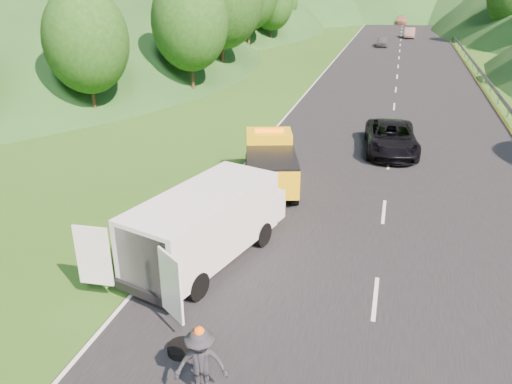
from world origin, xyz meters
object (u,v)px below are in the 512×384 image
(suitcase, at_px, (162,227))
(spare_tire, at_px, (182,352))
(white_van, at_px, (207,222))
(tow_truck, at_px, (270,162))
(woman, at_px, (199,223))
(child, at_px, (223,258))
(passing_suv, at_px, (390,152))

(suitcase, bearing_deg, spare_tire, -60.37)
(white_van, xyz_separation_m, suitcase, (-2.24, 1.20, -1.08))
(tow_truck, height_order, white_van, white_van)
(woman, bearing_deg, spare_tire, -171.59)
(child, height_order, spare_tire, child)
(tow_truck, height_order, suitcase, tow_truck)
(woman, bearing_deg, child, -151.59)
(suitcase, distance_m, spare_tire, 6.35)
(child, bearing_deg, woman, 146.04)
(white_van, xyz_separation_m, child, (0.43, 0.22, -1.39))
(spare_tire, height_order, passing_suv, passing_suv)
(tow_truck, bearing_deg, child, -106.88)
(woman, xyz_separation_m, spare_tire, (2.19, -6.74, 0.00))
(child, distance_m, suitcase, 2.86)
(tow_truck, relative_size, passing_suv, 1.05)
(tow_truck, xyz_separation_m, white_van, (-0.40, -6.62, 0.23))
(white_van, height_order, passing_suv, white_van)
(white_van, distance_m, spare_tire, 4.62)
(passing_suv, bearing_deg, suitcase, -128.64)
(woman, height_order, spare_tire, woman)
(passing_suv, bearing_deg, tow_truck, -133.94)
(child, distance_m, spare_tire, 4.56)
(spare_tire, bearing_deg, white_van, 101.76)
(spare_tire, relative_size, passing_suv, 0.13)
(tow_truck, distance_m, woman, 4.67)
(tow_truck, relative_size, white_van, 0.79)
(woman, xyz_separation_m, suitcase, (-0.94, -1.22, 0.31))
(white_van, relative_size, spare_tire, 10.49)
(suitcase, bearing_deg, child, -20.20)
(child, distance_m, passing_suv, 13.65)
(white_van, bearing_deg, passing_suv, 83.13)
(suitcase, bearing_deg, passing_suv, 56.88)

